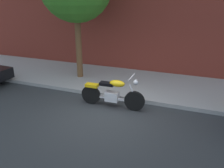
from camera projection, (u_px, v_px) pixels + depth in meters
name	position (u px, v px, depth m)	size (l,w,h in m)	color
ground_plane	(104.00, 115.00, 7.35)	(60.00, 60.00, 0.00)	#303335
sidewalk	(131.00, 83.00, 9.88)	(18.82, 3.34, 0.14)	#9E9E9E
motorcycle	(112.00, 94.00, 7.73)	(2.23, 0.70, 1.17)	black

